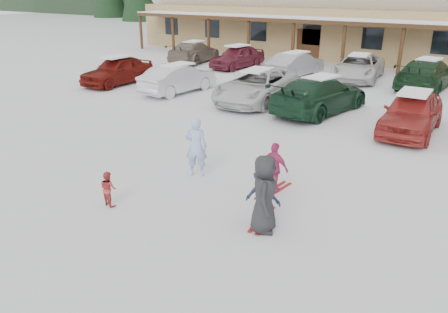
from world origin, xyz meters
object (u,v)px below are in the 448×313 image
Objects in this scene: parked_car_2 at (257,86)px; parked_car_4 at (412,113)px; toddler_red at (108,188)px; parked_car_0 at (117,70)px; parked_car_1 at (178,79)px; parked_car_3 at (320,95)px; bystander_dark at (264,194)px; adult_skier at (196,147)px; parked_car_11 at (427,74)px; day_lodge at (312,1)px; parked_car_8 at (237,57)px; child_magenta at (275,168)px; parked_car_9 at (296,64)px; parked_car_10 at (358,67)px; parked_car_7 at (194,52)px; child_navy at (263,195)px.

parked_car_4 reaches higher than parked_car_2.
toddler_red is 0.20× the size of parked_car_0.
parked_car_0 reaches higher than parked_car_2.
parked_car_0 is 1.02× the size of parked_car_1.
parked_car_0 is at bearing 7.53° from parked_car_1.
toddler_red is at bearing 94.70° from parked_car_3.
parked_car_1 is at bearing 22.03° from bystander_dark.
adult_skier is 16.14m from parked_car_11.
bystander_dark is at bearing 141.32° from parked_car_1.
parked_car_11 is at bearing -43.52° from day_lodge.
parked_car_1 is 1.01× the size of parked_car_8.
parked_car_8 is at bearing -49.03° from child_magenta.
bystander_dark reaches higher than parked_car_4.
parked_car_9 is (-3.35, 17.83, 0.27)m from toddler_red.
parked_car_0 is (-3.21, -18.84, -3.19)m from day_lodge.
parked_car_8 is (-11.58, 17.33, -0.15)m from bystander_dark.
parked_car_4 is at bearing -57.19° from day_lodge.
child_magenta is 0.31× the size of parked_car_9.
parked_car_3 is at bearing 129.13° from parked_car_9.
toddler_red is 19.98m from parked_car_8.
parked_car_8 is at bearing -58.01° from toddler_red.
parked_car_1 is (-10.21, 9.49, -0.17)m from bystander_dark.
parked_car_8 is at bearing -30.19° from parked_car_3.
parked_car_10 is 0.97× the size of parked_car_11.
parked_car_7 is at bearing 136.77° from parked_car_2.
adult_skier is at bearing -95.67° from parked_car_10.
parked_car_1 is at bearing 13.25° from parked_car_3.
bystander_dark reaches higher than adult_skier.
parked_car_11 is at bearing -101.17° from parked_car_3.
parked_car_4 reaches higher than parked_car_1.
parked_car_1 is at bearing -49.61° from toddler_red.
parked_car_4 is at bearing -177.49° from parked_car_1.
parked_car_1 is 9.63m from parked_car_7.
toddler_red is 0.21× the size of parked_car_8.
parked_car_11 reaches higher than child_navy.
parked_car_3 reaches higher than parked_car_0.
child_navy is 13.49m from parked_car_1.
parked_car_7 is at bearing -60.48° from child_navy.
parked_car_2 is (5.17, -18.05, -3.19)m from day_lodge.
day_lodge is 6.67× the size of parked_car_9.
toddler_red is at bearing -98.03° from parked_car_10.
parked_car_7 is (-9.46, 7.56, -0.02)m from parked_car_2.
parked_car_0 reaches higher than parked_car_7.
parked_car_7 is (-5.18, 8.11, 0.01)m from parked_car_1.
parked_car_0 is 0.82× the size of parked_car_2.
parked_car_2 reaches higher than child_magenta.
parked_car_8 reaches higher than parked_car_9.
child_navy is 1.56m from child_magenta.
parked_car_10 is at bearing 116.95° from parked_car_4.
parked_car_9 is at bearing 95.26° from parked_car_2.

